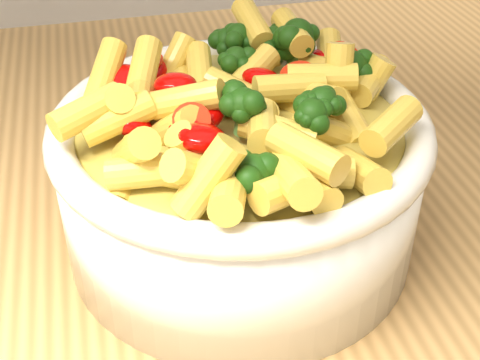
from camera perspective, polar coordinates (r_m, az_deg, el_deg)
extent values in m
cube|color=tan|center=(0.56, 10.33, -2.26)|extent=(1.20, 0.80, 0.04)
cylinder|color=white|center=(0.46, 0.00, -0.49)|extent=(0.24, 0.24, 0.09)
ellipsoid|color=white|center=(0.47, 0.00, -3.37)|extent=(0.22, 0.22, 0.04)
torus|color=white|center=(0.43, 0.00, 4.64)|extent=(0.25, 0.25, 0.02)
ellipsoid|color=gold|center=(0.43, 0.00, 4.64)|extent=(0.21, 0.21, 0.02)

